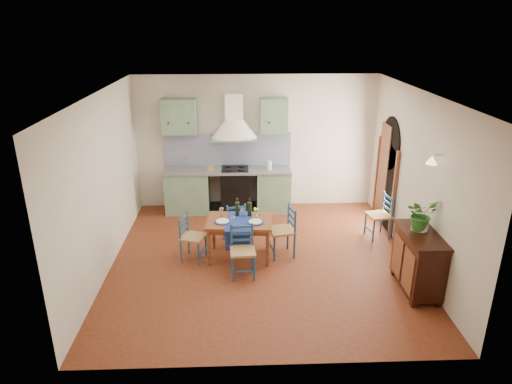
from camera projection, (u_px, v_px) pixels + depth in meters
floor at (262, 260)px, 7.73m from camera, size 5.00×5.00×0.00m
back_wall at (234, 162)px, 9.48m from camera, size 5.00×0.96×2.80m
right_wall at (411, 178)px, 7.60m from camera, size 0.26×5.00×2.80m
left_wall at (103, 185)px, 7.14m from camera, size 0.04×5.00×2.80m
ceiling at (263, 93)px, 6.73m from camera, size 5.00×5.00×0.01m
dining_table at (240, 225)px, 7.62m from camera, size 1.14×0.87×1.01m
chair_near at (243, 251)px, 7.14m from camera, size 0.41×0.41×0.83m
chair_far at (235, 222)px, 8.19m from camera, size 0.45×0.45×0.80m
chair_left at (191, 237)px, 7.63m from camera, size 0.46×0.46×0.79m
chair_right at (283, 231)px, 7.75m from camera, size 0.49×0.49×0.88m
chair_spare at (380, 215)px, 8.42m from camera, size 0.46×0.46×0.83m
sideboard at (418, 259)px, 6.72m from camera, size 0.50×1.05×0.94m
potted_plant at (421, 214)px, 6.61m from camera, size 0.54×0.50×0.48m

